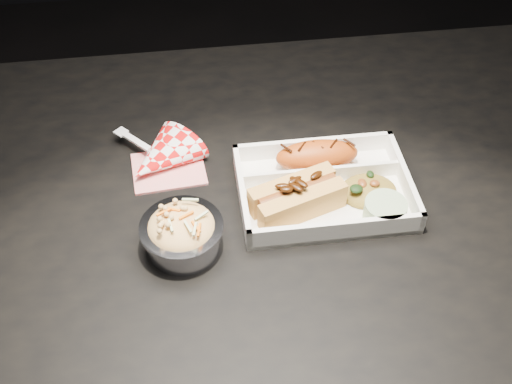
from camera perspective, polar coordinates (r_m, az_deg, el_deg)
The scene contains 8 objects.
dining_table at distance 1.02m, azimuth -0.41°, elevation -3.78°, with size 1.20×0.80×0.75m.
food_tray at distance 0.95m, azimuth 6.00°, elevation 0.13°, with size 0.25×0.18×0.04m.
fried_pastry at distance 0.98m, azimuth 5.44°, elevation 3.26°, with size 0.13×0.05×0.05m, color #B64912.
hotdog at distance 0.91m, azimuth 3.68°, elevation -0.33°, with size 0.14×0.10×0.06m.
fried_rice_mound at distance 0.95m, azimuth 10.03°, elevation 0.54°, with size 0.09×0.07×0.03m, color olive.
cupcake_liner at distance 0.92m, azimuth 11.39°, elevation -1.64°, with size 0.06×0.06×0.03m, color #9FBA8D.
foil_coleslaw_cup at distance 0.87m, azimuth -6.60°, elevation -3.54°, with size 0.11×0.11×0.07m.
napkin_fork at distance 1.00m, azimuth -8.44°, elevation 2.98°, with size 0.15×0.15×0.10m.
Camera 1 is at (-0.08, -0.66, 1.44)m, focal length 45.00 mm.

